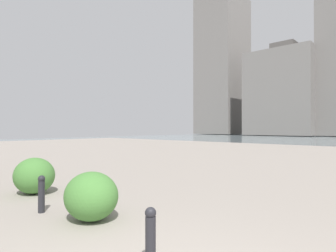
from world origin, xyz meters
TOP-DOWN VIEW (x-y plane):
  - building_annex at (21.87, -65.16)m, footprint 14.89×13.75m
  - building_highrise at (40.19, -67.84)m, footprint 11.13×13.04m
  - bollard_near at (0.75, -0.76)m, footprint 0.13×0.13m
  - bollard_mid at (3.81, -0.86)m, footprint 0.13×0.13m
  - shrub_low at (5.47, -1.40)m, footprint 1.03×0.93m
  - shrub_round at (2.72, -1.25)m, footprint 0.99×0.89m

SIDE VIEW (x-z plane):
  - bollard_mid at x=3.81m, z-range 0.02..0.72m
  - bollard_near at x=0.75m, z-range 0.02..0.72m
  - shrub_round at x=2.72m, z-range 0.00..0.84m
  - shrub_low at x=5.47m, z-range 0.00..0.88m
  - building_annex at x=21.87m, z-range -1.03..20.38m
  - building_highrise at x=40.19m, z-range -1.04..39.85m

